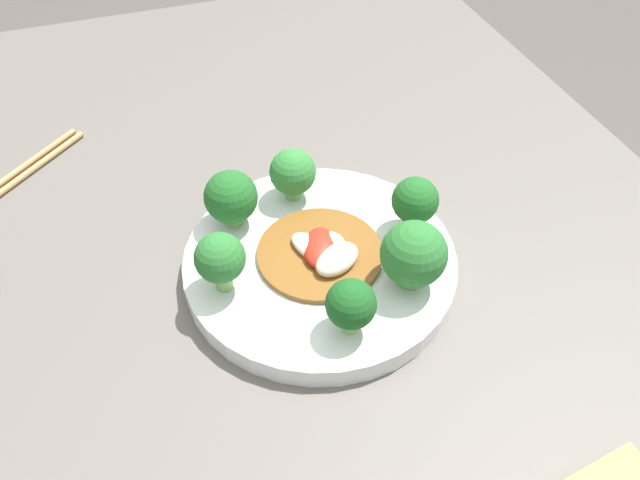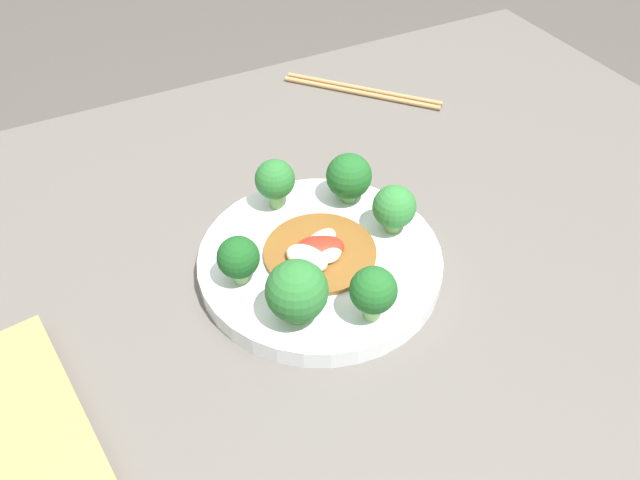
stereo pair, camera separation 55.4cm
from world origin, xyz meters
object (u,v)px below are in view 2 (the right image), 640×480
Objects in this scene: broccoli_east at (238,258)px; chopsticks at (362,91)px; broccoli_west at (394,207)px; stirfry_center at (318,251)px; plate at (320,261)px; broccoli_southwest at (349,177)px; broccoli_northeast at (297,291)px; broccoli_north at (370,292)px; broccoli_south at (275,180)px.

broccoli_east reaches higher than chopsticks.
broccoli_west is 0.09m from stirfry_center.
broccoli_southwest is (-0.07, -0.06, 0.04)m from plate.
broccoli_north is at bearing 152.80° from broccoli_northeast.
chopsticks is at bearing -114.21° from broccoli_west.
broccoli_northeast is at bearing 72.80° from broccoli_south.
broccoli_southwest is 0.17m from broccoli_east.
broccoli_south is at bearing 41.40° from chopsticks.
broccoli_east is at bearing -66.45° from broccoli_northeast.
broccoli_northeast is (0.06, -0.03, 0.00)m from broccoli_north.
stirfry_center is (-0.05, -0.06, -0.03)m from broccoli_northeast.
broccoli_north is at bearing 93.16° from broccoli_south.
stirfry_center is at bearing 52.94° from chopsticks.
plate is 0.09m from broccoli_east.
broccoli_south is 0.10m from stirfry_center.
broccoli_northeast reaches higher than broccoli_southwest.
broccoli_southwest is at bearing -112.67° from broccoli_north.
plate is 0.10m from broccoli_northeast.
chopsticks is (-0.27, -0.35, -0.05)m from broccoli_northeast.
chopsticks is (-0.22, -0.29, -0.02)m from stirfry_center.
broccoli_north is at bearing 93.34° from stirfry_center.
broccoli_east reaches higher than stirfry_center.
plate is at bearing -0.86° from broccoli_west.
broccoli_southwest is 0.31× the size of chopsticks.
broccoli_north is 0.50× the size of stirfry_center.
broccoli_west is 0.17m from broccoli_east.
stirfry_center is at bearing 176.48° from broccoli_east.
broccoli_north is 0.07m from broccoli_northeast.
broccoli_west is at bearing -179.78° from stirfry_center.
plate is 4.29× the size of broccoli_south.
broccoli_south is 0.90× the size of broccoli_northeast.
broccoli_west is at bearing 178.42° from broccoli_east.
broccoli_west is (-0.02, 0.07, -0.00)m from broccoli_southwest.
broccoli_east is 0.07m from broccoli_northeast.
broccoli_west is 0.84× the size of broccoli_northeast.
broccoli_west is at bearing 135.42° from broccoli_south.
broccoli_north is (0.08, 0.09, 0.00)m from broccoli_west.
stirfry_center is (-0.00, 0.09, -0.03)m from broccoli_south.
broccoli_east is 0.45× the size of stirfry_center.
stirfry_center is 0.36m from chopsticks.
broccoli_southwest is 0.10m from stirfry_center.
broccoli_west is 0.12m from broccoli_north.
broccoli_north is at bearing 91.37° from plate.
broccoli_northeast is (0.14, 0.06, 0.00)m from broccoli_west.
broccoli_northeast is (0.06, 0.06, 0.05)m from plate.
broccoli_south is 0.31× the size of chopsticks.
broccoli_north is 0.19m from broccoli_south.
plate is at bearing -88.63° from broccoli_north.
broccoli_northeast reaches higher than broccoli_east.
stirfry_center is (0.09, 0.00, -0.02)m from broccoli_west.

